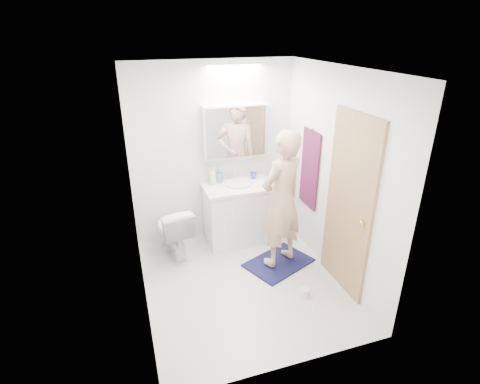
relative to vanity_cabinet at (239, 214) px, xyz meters
name	(u,v)px	position (x,y,z in m)	size (l,w,h in m)	color
floor	(243,282)	(-0.27, -0.96, -0.39)	(2.50, 2.50, 0.00)	silver
ceiling	(243,69)	(-0.27, -0.96, 2.01)	(2.50, 2.50, 0.00)	white
wall_back	(213,153)	(-0.27, 0.29, 0.81)	(2.50, 2.50, 0.00)	white
wall_front	(296,251)	(-0.27, -2.21, 0.81)	(2.50, 2.50, 0.00)	white
wall_left	(135,203)	(-1.37, -0.96, 0.81)	(2.50, 2.50, 0.00)	white
wall_right	(335,177)	(0.83, -0.96, 0.81)	(2.50, 2.50, 0.00)	white
vanity_cabinet	(239,214)	(0.00, 0.00, 0.00)	(0.90, 0.55, 0.78)	white
countertop	(239,186)	(0.00, 0.00, 0.41)	(0.95, 0.58, 0.04)	white
sink_basin	(238,183)	(0.00, 0.03, 0.45)	(0.36, 0.36, 0.03)	silver
faucet	(234,174)	(0.00, 0.22, 0.51)	(0.02, 0.02, 0.16)	silver
medicine_cabinet	(236,131)	(0.03, 0.21, 1.11)	(0.88, 0.14, 0.70)	white
mirror_panel	(238,133)	(0.03, 0.13, 1.11)	(0.84, 0.01, 0.66)	silver
toilet	(172,231)	(-0.94, -0.11, -0.04)	(0.39, 0.69, 0.70)	white
bath_rug	(278,263)	(0.28, -0.74, -0.38)	(0.80, 0.55, 0.02)	#121639
person	(282,200)	(0.28, -0.74, 0.50)	(0.61, 0.40, 1.69)	tan
door	(349,206)	(0.81, -1.31, 0.61)	(0.04, 0.80, 2.00)	tan
door_knob	(362,223)	(0.77, -1.61, 0.56)	(0.06, 0.06, 0.06)	gold
towel	(310,169)	(0.81, -0.41, 0.71)	(0.02, 0.42, 1.00)	#141033
towel_hook	(312,129)	(0.79, -0.41, 1.23)	(0.02, 0.02, 0.07)	silver
soap_bottle_a	(213,175)	(-0.32, 0.15, 0.55)	(0.09, 0.09, 0.24)	beige
soap_bottle_b	(219,176)	(-0.22, 0.18, 0.53)	(0.09, 0.09, 0.19)	teal
toothbrush_cup	(253,176)	(0.26, 0.16, 0.47)	(0.09, 0.09, 0.09)	#3C50B5
toilet_paper_roll	(305,292)	(0.31, -1.41, -0.34)	(0.11, 0.11, 0.10)	silver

